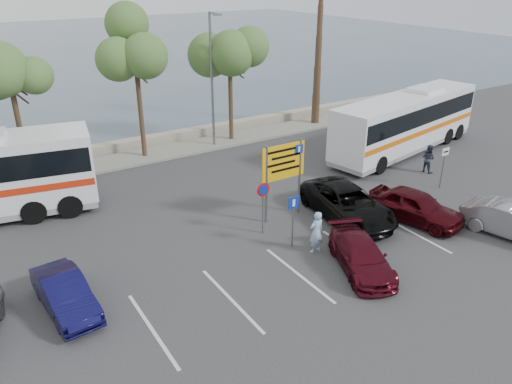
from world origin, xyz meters
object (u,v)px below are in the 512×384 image
pedestrian_near (316,232)px  car_red (415,206)px  street_lamp_right (212,74)px  coach_bus_right (406,124)px  car_maroon (361,256)px  direction_sign (283,168)px  suv_black (348,204)px  car_blue (65,294)px  pedestrian_far (428,158)px

pedestrian_near → car_red: bearing=175.8°
street_lamp_right → car_red: (2.80, -13.83, -3.87)m
coach_bus_right → car_maroon: 14.29m
direction_sign → suv_black: 3.39m
direction_sign → coach_bus_right: size_ratio=0.30×
direction_sign → car_maroon: 5.47m
direction_sign → car_red: (4.80, -3.51, -1.70)m
car_red → suv_black: suv_black is taller
car_blue → suv_black: (12.40, 0.00, 0.12)m
car_red → pedestrian_far: bearing=21.4°
car_red → street_lamp_right: bearing=87.4°
car_red → pedestrian_near: bearing=163.0°
suv_black → pedestrian_near: (-3.04, -1.52, 0.15)m
direction_sign → car_blue: direction_sign is taller
car_red → pedestrian_near: 5.45m
pedestrian_near → pedestrian_far: (10.64, 3.41, -0.10)m
pedestrian_near → coach_bus_right: bearing=-152.8°
street_lamp_right → direction_sign: size_ratio=2.23×
coach_bus_right → suv_black: 10.40m
car_blue → pedestrian_far: 20.09m
direction_sign → coach_bus_right: bearing=16.1°
car_maroon → suv_black: (2.40, 3.45, 0.16)m
street_lamp_right → car_maroon: (-2.00, -15.47, -4.01)m
suv_black → pedestrian_far: 7.83m
street_lamp_right → car_red: street_lamp_right is taller
car_red → pedestrian_far: (5.20, 3.69, 0.06)m
direction_sign → car_blue: size_ratio=0.96×
direction_sign → car_blue: bearing=-170.4°
suv_black → pedestrian_near: 3.40m
street_lamp_right → car_maroon: street_lamp_right is taller
street_lamp_right → car_maroon: bearing=-97.4°
coach_bus_right → suv_black: coach_bus_right is taller
street_lamp_right → pedestrian_far: bearing=-51.7°
car_red → car_maroon: bearing=-175.1°
street_lamp_right → coach_bus_right: 12.13m
coach_bus_right → car_blue: 22.07m
car_red → pedestrian_near: (-5.44, 0.29, 0.16)m
suv_black → pedestrian_near: pedestrian_near is taller
car_blue → suv_black: suv_black is taller
coach_bus_right → pedestrian_far: size_ratio=7.69×
car_blue → pedestrian_far: size_ratio=2.37×
street_lamp_right → suv_black: bearing=-88.1°
direction_sign → car_maroon: direction_sign is taller
street_lamp_right → car_red: bearing=-78.6°
direction_sign → car_red: direction_sign is taller
street_lamp_right → pedestrian_near: (-2.64, -13.54, -3.71)m
direction_sign → suv_black: size_ratio=0.68×
car_maroon → car_red: bearing=41.0°
suv_black → pedestrian_far: (7.60, 1.88, 0.05)m
direction_sign → car_maroon: bearing=-90.0°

